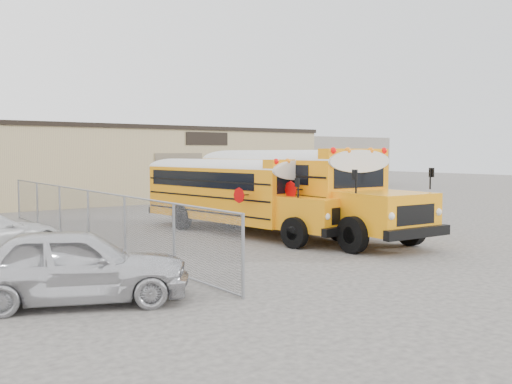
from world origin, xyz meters
TOP-DOWN VIEW (x-y plane):
  - ground at (0.00, 0.00)m, footprint 120.00×120.00m
  - warehouse at (-0.00, 19.99)m, footprint 30.20×10.20m
  - chainlink_fence at (-6.00, 3.00)m, footprint 0.07×18.07m
  - distant_building_right at (24.00, 24.00)m, footprint 10.00×8.00m
  - school_bus_left at (-1.14, 8.16)m, footprint 3.52×9.95m
  - school_bus_right at (1.59, 7.59)m, footprint 3.57×11.10m
  - tarp_bundle at (2.14, 0.47)m, footprint 1.18×1.11m
  - car_silver at (-8.91, -4.25)m, footprint 4.91×3.54m

SIDE VIEW (x-z plane):
  - ground at x=0.00m, z-range 0.00..0.00m
  - tarp_bundle at x=2.14m, z-range 0.02..1.49m
  - car_silver at x=-8.91m, z-range 0.00..1.55m
  - chainlink_fence at x=-6.00m, z-range 0.00..1.80m
  - school_bus_left at x=-1.14m, z-range 0.22..3.07m
  - school_bus_right at x=1.59m, z-range 0.25..3.47m
  - distant_building_right at x=24.00m, z-range 0.00..4.40m
  - warehouse at x=0.00m, z-range 0.04..4.71m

